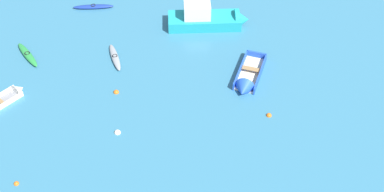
% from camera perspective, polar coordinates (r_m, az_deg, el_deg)
% --- Properties ---
extents(motor_launch_turquoise_midfield_right, '(6.56, 2.84, 2.43)m').
position_cam_1_polar(motor_launch_turquoise_midfield_right, '(40.69, 2.04, 8.63)').
color(motor_launch_turquoise_midfield_right, teal).
rests_on(motor_launch_turquoise_midfield_right, ground_plane).
extents(kayak_green_far_right, '(1.88, 3.27, 0.32)m').
position_cam_1_polar(kayak_green_far_right, '(39.68, -17.83, 4.40)').
color(kayak_green_far_right, '#288C3D').
rests_on(kayak_green_far_right, ground_plane).
extents(rowboat_white_back_row_center, '(3.03, 2.67, 0.96)m').
position_cam_1_polar(rowboat_white_back_row_center, '(36.53, -19.53, 0.08)').
color(rowboat_white_back_row_center, gray).
rests_on(rowboat_white_back_row_center, ground_plane).
extents(rowboat_blue_foreground_center, '(3.44, 4.65, 1.37)m').
position_cam_1_polar(rowboat_blue_foreground_center, '(35.51, 6.09, 1.57)').
color(rowboat_blue_foreground_center, beige).
rests_on(rowboat_blue_foreground_center, ground_plane).
extents(kayak_deep_blue_distant_center, '(3.38, 0.94, 0.32)m').
position_cam_1_polar(kayak_deep_blue_distant_center, '(43.74, -10.92, 9.73)').
color(kayak_deep_blue_distant_center, navy).
rests_on(kayak_deep_blue_distant_center, ground_plane).
extents(kayak_grey_near_right, '(0.88, 3.21, 0.30)m').
position_cam_1_polar(kayak_grey_near_right, '(37.99, -8.57, 4.30)').
color(kayak_grey_near_right, gray).
rests_on(kayak_grey_near_right, ground_plane).
extents(mooring_buoy_central, '(0.38, 0.38, 0.38)m').
position_cam_1_polar(mooring_buoy_central, '(35.26, -8.43, 0.39)').
color(mooring_buoy_central, orange).
rests_on(mooring_buoy_central, ground_plane).
extents(mooring_buoy_between_boats_right, '(0.35, 0.35, 0.35)m').
position_cam_1_polar(mooring_buoy_between_boats_right, '(33.65, 8.54, -2.17)').
color(mooring_buoy_between_boats_right, orange).
rests_on(mooring_buoy_between_boats_right, ground_plane).
extents(mooring_buoy_trailing, '(0.41, 0.41, 0.41)m').
position_cam_1_polar(mooring_buoy_trailing, '(32.57, -8.28, -4.07)').
color(mooring_buoy_trailing, silver).
rests_on(mooring_buoy_trailing, ground_plane).
extents(mooring_buoy_midfield, '(0.31, 0.31, 0.31)m').
position_cam_1_polar(mooring_buoy_midfield, '(31.32, -18.94, -9.23)').
color(mooring_buoy_midfield, orange).
rests_on(mooring_buoy_midfield, ground_plane).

